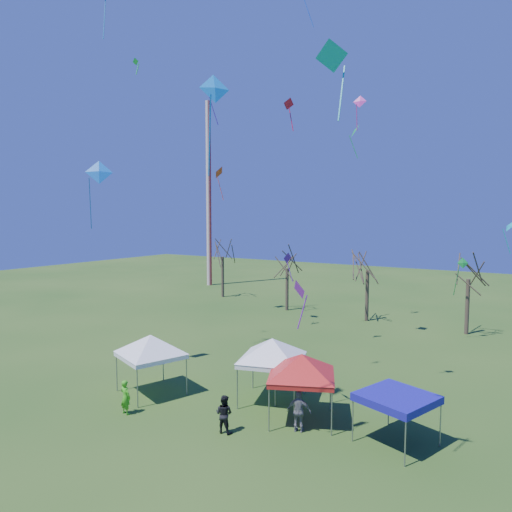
{
  "coord_description": "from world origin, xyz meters",
  "views": [
    {
      "loc": [
        10.88,
        -15.7,
        9.49
      ],
      "look_at": [
        -0.88,
        3.0,
        7.57
      ],
      "focal_mm": 32.0,
      "sensor_mm": 36.0,
      "label": 1
    }
  ],
  "objects": [
    {
      "name": "person_grey",
      "position": [
        2.16,
        1.75,
        0.92
      ],
      "size": [
        1.16,
        0.71,
        1.85
      ],
      "primitive_type": "imported",
      "rotation": [
        0.0,
        0.0,
        3.39
      ],
      "color": "slate",
      "rests_on": "ground"
    },
    {
      "name": "kite_5",
      "position": [
        1.0,
        -2.69,
        13.87
      ],
      "size": [
        0.95,
        1.07,
        3.54
      ],
      "rotation": [
        0.0,
        0.0,
        0.91
      ],
      "color": "#1689ED",
      "rests_on": "ground"
    },
    {
      "name": "kite_14",
      "position": [
        -11.41,
        2.35,
        12.09
      ],
      "size": [
        1.6,
        1.69,
        4.1
      ],
      "rotation": [
        0.0,
        0.0,
        0.87
      ],
      "color": "blue",
      "rests_on": "ground"
    },
    {
      "name": "tent_red",
      "position": [
        1.72,
        2.84,
        2.94
      ],
      "size": [
        3.86,
        3.86,
        3.64
      ],
      "rotation": [
        0.0,
        0.0,
        0.42
      ],
      "color": "gray",
      "rests_on": "ground"
    },
    {
      "name": "tent_white_west",
      "position": [
        -6.59,
        1.5,
        2.97
      ],
      "size": [
        3.93,
        3.93,
        3.69
      ],
      "rotation": [
        0.0,
        0.0,
        -0.35
      ],
      "color": "gray",
      "rests_on": "ground"
    },
    {
      "name": "tent_white_mid",
      "position": [
        -0.54,
        4.02,
        3.07
      ],
      "size": [
        4.12,
        4.12,
        3.8
      ],
      "rotation": [
        0.0,
        0.0,
        0.3
      ],
      "color": "gray",
      "rests_on": "ground"
    },
    {
      "name": "kite_19",
      "position": [
        8.9,
        21.02,
        8.78
      ],
      "size": [
        0.94,
        1.06,
        2.39
      ],
      "rotation": [
        0.0,
        0.0,
        5.25
      ],
      "color": "#0CA2BE",
      "rests_on": "ground"
    },
    {
      "name": "radio_mast",
      "position": [
        -28.0,
        34.0,
        12.5
      ],
      "size": [
        0.7,
        0.7,
        25.0
      ],
      "primitive_type": "cylinder",
      "color": "silver",
      "rests_on": "ground"
    },
    {
      "name": "person_green",
      "position": [
        -5.73,
        -1.07,
        0.83
      ],
      "size": [
        0.64,
        0.45,
        1.67
      ],
      "primitive_type": "imported",
      "rotation": [
        0.0,
        0.0,
        3.05
      ],
      "color": "green",
      "rests_on": "ground"
    },
    {
      "name": "kite_20",
      "position": [
        -12.84,
        6.82,
        19.84
      ],
      "size": [
        0.52,
        0.32,
        1.16
      ],
      "rotation": [
        0.0,
        0.0,
        3.27
      ],
      "color": "green",
      "rests_on": "ground"
    },
    {
      "name": "kite_7",
      "position": [
        -11.75,
        14.16,
        19.71
      ],
      "size": [
        1.25,
        1.07,
        3.4
      ],
      "rotation": [
        0.0,
        0.0,
        5.81
      ],
      "color": "#631AB7",
      "rests_on": "ground"
    },
    {
      "name": "person_dark",
      "position": [
        -0.6,
        -0.08,
        0.84
      ],
      "size": [
        0.89,
        0.73,
        1.68
      ],
      "primitive_type": "imported",
      "rotation": [
        0.0,
        0.0,
        3.26
      ],
      "color": "black",
      "rests_on": "ground"
    },
    {
      "name": "kite_2",
      "position": [
        -15.43,
        19.49,
        13.66
      ],
      "size": [
        0.98,
        1.42,
        3.23
      ],
      "rotation": [
        0.0,
        0.0,
        4.88
      ],
      "color": "red",
      "rests_on": "ground"
    },
    {
      "name": "kite_18",
      "position": [
        2.93,
        6.56,
        15.1
      ],
      "size": [
        0.69,
        0.36,
        1.72
      ],
      "rotation": [
        0.0,
        0.0,
        0.16
      ],
      "color": "#D830A8",
      "rests_on": "ground"
    },
    {
      "name": "ground",
      "position": [
        0.0,
        0.0,
        0.0
      ],
      "size": [
        140.0,
        140.0,
        0.0
      ],
      "primitive_type": "plane",
      "color": "#264D18",
      "rests_on": "ground"
    },
    {
      "name": "tent_blue",
      "position": [
        6.08,
        2.93,
        1.95
      ],
      "size": [
        3.43,
        3.43,
        2.12
      ],
      "rotation": [
        0.0,
        0.0,
        -0.34
      ],
      "color": "gray",
      "rests_on": "ground"
    },
    {
      "name": "kite_1",
      "position": [
        1.13,
        3.8,
        5.97
      ],
      "size": [
        1.12,
        0.97,
        2.38
      ],
      "rotation": [
        0.0,
        0.0,
        2.54
      ],
      "color": "purple",
      "rests_on": "ground"
    },
    {
      "name": "tree_3",
      "position": [
        6.03,
        24.04,
        6.08
      ],
      "size": [
        3.59,
        3.59,
        7.91
      ],
      "color": "#3D2D21",
      "rests_on": "ground"
    },
    {
      "name": "tree_2",
      "position": [
        -2.37,
        24.38,
        6.29
      ],
      "size": [
        3.71,
        3.71,
        8.18
      ],
      "color": "#3D2D21",
      "rests_on": "ground"
    },
    {
      "name": "kite_13",
      "position": [
        -7.3,
        18.2,
        5.96
      ],
      "size": [
        0.71,
        1.01,
        2.54
      ],
      "rotation": [
        0.0,
        0.0,
        4.49
      ],
      "color": "#6017A4",
      "rests_on": "ground"
    },
    {
      "name": "kite_22",
      "position": [
        5.9,
        21.44,
        5.89
      ],
      "size": [
        1.04,
        0.92,
        2.95
      ],
      "rotation": [
        0.0,
        0.0,
        0.51
      ],
      "color": "#169437",
      "rests_on": "ground"
    },
    {
      "name": "kite_27",
      "position": [
        5.05,
        -1.95,
        14.48
      ],
      "size": [
        1.13,
        0.79,
        2.56
      ],
      "rotation": [
        0.0,
        0.0,
        3.27
      ],
      "color": "#0BA9B1",
      "rests_on": "ground"
    },
    {
      "name": "tree_0",
      "position": [
        -20.85,
        27.38,
        6.49
      ],
      "size": [
        3.83,
        3.83,
        8.44
      ],
      "color": "#3D2D21",
      "rests_on": "ground"
    },
    {
      "name": "tree_1",
      "position": [
        -10.77,
        24.65,
        5.79
      ],
      "size": [
        3.42,
        3.42,
        7.54
      ],
      "color": "#3D2D21",
      "rests_on": "ground"
    },
    {
      "name": "kite_24",
      "position": [
        -3.74,
        11.62,
        16.88
      ],
      "size": [
        0.77,
        0.95,
        2.18
      ],
      "rotation": [
        0.0,
        0.0,
        4.26
      ],
      "color": "red",
      "rests_on": "ground"
    },
    {
      "name": "kite_11",
      "position": [
        -1.03,
        16.72,
        15.67
      ],
      "size": [
        1.14,
        1.3,
        2.43
      ],
      "rotation": [
        0.0,
        0.0,
        5.24
      ],
      "color": "green",
      "rests_on": "ground"
    }
  ]
}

